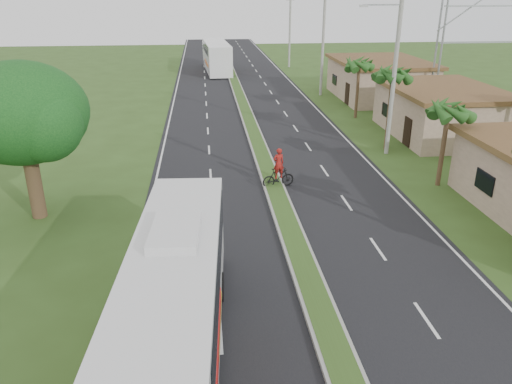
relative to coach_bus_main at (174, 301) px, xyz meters
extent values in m
plane|color=#314B1B|center=(4.80, 1.11, -2.16)|extent=(180.00, 180.00, 0.00)
cube|color=black|center=(4.80, 21.11, -2.15)|extent=(14.00, 160.00, 0.02)
cube|color=gray|center=(4.80, 21.11, -2.06)|extent=(1.20, 160.00, 0.17)
cube|color=#314B1B|center=(4.80, 21.11, -1.97)|extent=(0.95, 160.00, 0.02)
cube|color=silver|center=(-1.90, 21.11, -2.16)|extent=(0.12, 160.00, 0.01)
cube|color=silver|center=(11.50, 21.11, -2.16)|extent=(0.12, 160.00, 0.01)
cube|color=#9C7F6A|center=(18.80, 23.11, -0.48)|extent=(7.00, 10.00, 3.35)
cube|color=#4F311C|center=(18.80, 23.11, 1.35)|extent=(7.60, 10.60, 0.32)
cube|color=#9C7F6A|center=(18.80, 37.11, -0.41)|extent=(8.00, 11.00, 3.50)
cube|color=#4F311C|center=(18.80, 37.11, 1.50)|extent=(8.60, 11.60, 0.32)
cylinder|color=#473321|center=(14.20, 13.11, 0.14)|extent=(0.26, 0.26, 4.60)
cylinder|color=#473321|center=(13.60, 20.11, 0.54)|extent=(0.26, 0.26, 5.40)
cylinder|color=#473321|center=(14.10, 29.11, 0.24)|extent=(0.26, 0.26, 4.80)
cylinder|color=#473321|center=(-7.20, 11.11, -0.16)|extent=(0.70, 0.70, 4.00)
ellipsoid|color=#0F3A14|center=(-7.20, 11.11, 3.04)|extent=(6.00, 6.00, 4.68)
sphere|color=#0F3A14|center=(-6.00, 10.11, 2.74)|extent=(3.40, 3.40, 3.40)
cylinder|color=gray|center=(13.30, 19.11, 3.84)|extent=(0.28, 0.28, 12.00)
cube|color=gray|center=(12.10, 19.11, 7.34)|extent=(2.40, 0.10, 0.10)
cylinder|color=gray|center=(13.30, 39.11, 3.34)|extent=(0.28, 0.28, 11.00)
cylinder|color=gray|center=(13.30, 59.11, 3.09)|extent=(0.28, 0.28, 10.50)
cube|color=gray|center=(13.30, 59.11, 6.74)|extent=(1.20, 0.10, 0.10)
cylinder|color=gray|center=(21.80, 30.61, 3.84)|extent=(0.18, 0.18, 12.00)
cylinder|color=gray|center=(21.80, 31.61, 3.84)|extent=(0.18, 0.18, 12.00)
cube|color=gray|center=(26.80, 31.11, 3.84)|extent=(10.00, 0.14, 0.14)
cube|color=gray|center=(26.80, 31.11, 6.84)|extent=(10.00, 0.14, 0.14)
cube|color=silver|center=(0.00, -0.06, -0.11)|extent=(3.29, 12.27, 3.19)
cube|color=black|center=(0.03, 0.55, 0.59)|extent=(3.19, 9.85, 1.27)
cube|color=#B6110F|center=(-0.08, -1.27, -0.75)|extent=(2.91, 5.41, 0.56)
cube|color=gold|center=(0.02, 0.25, -1.00)|extent=(2.77, 3.19, 0.25)
cube|color=silver|center=(0.07, 1.15, 1.62)|extent=(1.57, 2.51, 0.28)
cylinder|color=black|center=(-0.94, 3.24, -1.63)|extent=(0.39, 1.07, 1.05)
cylinder|color=black|center=(1.34, 3.10, -1.63)|extent=(0.39, 1.07, 1.05)
cube|color=white|center=(3.00, 56.12, -0.16)|extent=(3.56, 13.23, 3.64)
cube|color=black|center=(2.97, 56.69, 0.93)|extent=(3.42, 9.82, 1.24)
cube|color=orange|center=(3.06, 54.99, -0.86)|extent=(3.24, 6.41, 0.40)
cylinder|color=black|center=(2.05, 50.65, -1.61)|extent=(0.40, 1.11, 1.09)
cylinder|color=black|center=(4.55, 50.79, -1.61)|extent=(0.40, 1.11, 1.09)
cylinder|color=black|center=(1.48, 60.89, -1.61)|extent=(0.40, 1.11, 1.09)
cylinder|color=black|center=(3.99, 61.02, -1.61)|extent=(0.40, 1.11, 1.09)
imported|color=black|center=(5.07, 13.75, -1.60)|extent=(1.94, 0.94, 1.12)
imported|color=maroon|center=(5.07, 13.75, -0.73)|extent=(0.71, 0.55, 1.75)
camera|label=1|loc=(1.07, -12.20, 8.32)|focal=35.00mm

